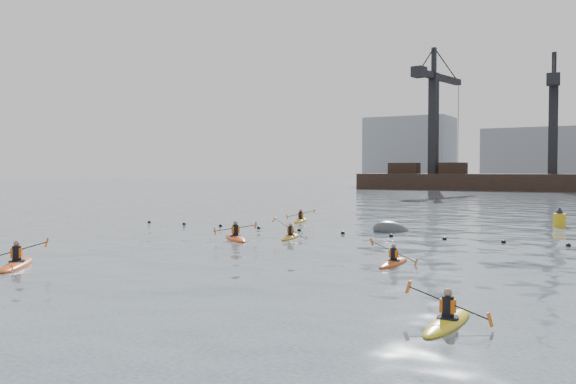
# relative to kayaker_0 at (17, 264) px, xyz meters

# --- Properties ---
(ground) EXTENTS (400.00, 400.00, 0.00)m
(ground) POSITION_rel_kayaker_0_xyz_m (7.92, -5.16, -0.11)
(ground) COLOR #34414C
(ground) RESTS_ON ground
(float_line) EXTENTS (33.24, 0.73, 0.24)m
(float_line) POSITION_rel_kayaker_0_xyz_m (7.42, 17.38, -0.08)
(float_line) COLOR black
(float_line) RESTS_ON ground
(barge_pier) EXTENTS (72.00, 19.30, 29.50)m
(barge_pier) POSITION_rel_kayaker_0_xyz_m (7.70, 104.84, 1.79)
(barge_pier) COLOR black
(barge_pier) RESTS_ON ground
(kayaker_0) EXTENTS (2.70, 3.23, 1.23)m
(kayaker_0) POSITION_rel_kayaker_0_xyz_m (0.00, 0.00, 0.00)
(kayaker_0) COLOR #DD4F14
(kayaker_0) RESTS_ON ground
(kayaker_1) EXTENTS (2.11, 3.11, 1.09)m
(kayaker_1) POSITION_rel_kayaker_0_xyz_m (16.80, -0.71, -0.01)
(kayaker_1) COLOR yellow
(kayaker_1) RESTS_ON ground
(kayaker_2) EXTENTS (3.09, 2.89, 1.13)m
(kayaker_2) POSITION_rel_kayaker_0_xyz_m (2.08, 11.82, -0.00)
(kayaker_2) COLOR #E64D15
(kayaker_2) RESTS_ON ground
(kayaker_3) EXTENTS (2.04, 2.98, 1.27)m
(kayaker_3) POSITION_rel_kayaker_0_xyz_m (4.36, 13.79, -0.02)
(kayaker_3) COLOR #C68F17
(kayaker_3) RESTS_ON ground
(kayaker_4) EXTENTS (1.99, 2.89, 1.08)m
(kayaker_4) POSITION_rel_kayaker_0_xyz_m (12.45, 7.66, -0.02)
(kayaker_4) COLOR #C34A12
(kayaker_4) RESTS_ON ground
(kayaker_5) EXTENTS (2.12, 3.25, 1.07)m
(kayaker_5) POSITION_rel_kayaker_0_xyz_m (-0.39, 23.75, -0.01)
(kayaker_5) COLOR gold
(kayaker_5) RESTS_ON ground
(mooring_buoy) EXTENTS (2.85, 2.83, 1.67)m
(mooring_buoy) POSITION_rel_kayaker_0_xyz_m (7.89, 20.02, -0.11)
(mooring_buoy) COLOR #37393C
(mooring_buoy) RESTS_ON ground
(nav_buoy) EXTENTS (0.80, 0.80, 1.45)m
(nav_buoy) POSITION_rel_kayaker_0_xyz_m (16.44, 28.56, 0.33)
(nav_buoy) COLOR gold
(nav_buoy) RESTS_ON ground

